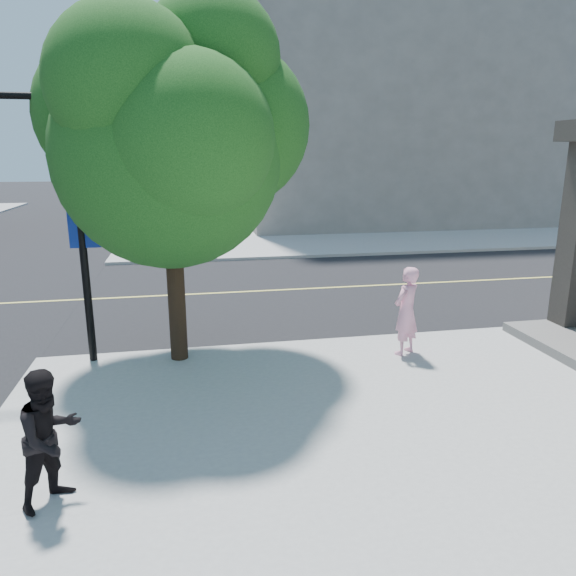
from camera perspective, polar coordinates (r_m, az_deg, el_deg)
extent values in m
plane|color=black|center=(10.78, -20.19, -7.27)|extent=(140.00, 140.00, 0.00)
cube|color=black|center=(15.02, -17.60, -1.02)|extent=(140.00, 9.00, 0.01)
cube|color=#A1A1A0|center=(33.71, 9.49, 7.72)|extent=(29.00, 25.00, 0.12)
cube|color=slate|center=(34.31, 10.52, 19.61)|extent=(18.00, 16.00, 14.00)
imported|color=pink|center=(10.09, 12.59, -2.42)|extent=(0.73, 0.67, 1.67)
imported|color=black|center=(6.35, -24.23, -14.41)|extent=(0.92, 0.94, 1.52)
cylinder|color=black|center=(9.65, -12.01, 1.29)|extent=(0.31, 0.31, 3.12)
sphere|color=#1E5319|center=(9.42, -12.68, 13.71)|extent=(3.81, 3.81, 3.81)
sphere|color=#1E5319|center=(9.98, -6.53, 16.95)|extent=(2.94, 2.94, 2.94)
sphere|color=#1E5319|center=(10.19, -17.90, 17.31)|extent=(2.77, 2.77, 2.77)
sphere|color=#1E5319|center=(8.47, -10.52, 15.55)|extent=(2.60, 2.60, 2.60)
sphere|color=#1E5319|center=(8.81, -16.79, 20.23)|extent=(2.43, 2.43, 2.43)
sphere|color=#1E5319|center=(9.55, -8.15, 23.30)|extent=(2.25, 2.25, 2.25)
cylinder|color=black|center=(9.86, -21.34, 5.87)|extent=(0.14, 0.14, 4.80)
cube|color=white|center=(9.78, -21.38, 9.18)|extent=(0.63, 0.04, 0.23)
cube|color=navy|center=(9.84, -21.07, 5.87)|extent=(0.51, 0.04, 0.63)
imported|color=black|center=(9.78, -22.15, 14.49)|extent=(0.19, 0.23, 1.14)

